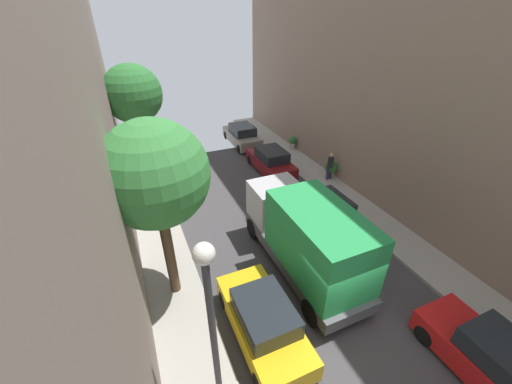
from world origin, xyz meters
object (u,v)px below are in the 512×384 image
Objects in this scene: parked_car_left_2 at (263,321)px; lamp_post at (211,313)px; potted_plant_1 at (331,168)px; street_tree_0 at (154,176)px; potted_plant_4 at (293,142)px; delivery_truck at (306,236)px; parked_car_right_1 at (497,364)px; parked_car_left_3 at (168,138)px; street_tree_2 at (133,95)px; parked_car_right_2 at (327,211)px; parked_car_right_4 at (242,136)px; pedestrian at (330,165)px; potted_plant_5 at (125,140)px; parked_car_right_3 at (271,161)px.

parked_car_left_2 is 3.86m from lamp_post.
lamp_post is at bearing -137.08° from potted_plant_1.
parked_car_left_2 is at bearing -52.60° from street_tree_0.
street_tree_0 is at bearing -136.65° from potted_plant_4.
delivery_truck is at bearing -10.82° from street_tree_0.
parked_car_right_1 is at bearing -103.78° from potted_plant_1.
street_tree_0 is (-2.25, -14.40, 4.25)m from parked_car_left_3.
parked_car_right_1 is 0.64× the size of street_tree_2.
parked_car_right_2 and parked_car_right_4 have the same top height.
parked_car_left_3 is at bearing 112.48° from parked_car_right_2.
pedestrian is at bearing 53.19° from parked_car_right_2.
delivery_truck is at bearing -80.02° from parked_car_left_3.
potted_plant_1 is 15.42m from potted_plant_5.
parked_car_right_2 is at bearing 38.06° from lamp_post.
parked_car_right_1 is 19.51m from street_tree_2.
parked_car_right_2 is 0.64× the size of delivery_truck.
parked_car_left_3 is (0.00, 17.35, 0.00)m from parked_car_left_2.
parked_car_right_2 is 12.69m from street_tree_2.
parked_car_left_3 is 14.12m from parked_car_right_2.
parked_car_right_4 is 8.11m from potted_plant_1.
pedestrian is at bearing 42.99° from lamp_post.
delivery_truck is at bearing 114.75° from parked_car_right_1.
lamp_post reaches higher than parked_car_right_2.
potted_plant_5 is at bearing 99.25° from parked_car_left_2.
parked_car_left_2 is at bearing 36.61° from lamp_post.
parked_car_right_3 is at bearing 135.91° from pedestrian.
potted_plant_1 reaches higher than potted_plant_4.
parked_car_left_3 is 9.46m from potted_plant_4.
parked_car_right_1 is (5.40, -3.85, 0.00)m from parked_car_left_2.
parked_car_right_3 is at bearing 62.83° from parked_car_left_2.
delivery_truck reaches higher than potted_plant_1.
potted_plant_1 is at bearing -28.33° from street_tree_2.
parked_car_left_2 is at bearing -141.45° from parked_car_right_2.
potted_plant_5 is (-8.42, 14.23, -0.11)m from parked_car_right_2.
street_tree_2 is at bearing 88.71° from street_tree_0.
potted_plant_4 is at bearing -27.35° from parked_car_left_3.
potted_plant_4 is (8.40, -4.34, -0.02)m from parked_car_left_3.
delivery_truck reaches higher than potted_plant_5.
parked_car_right_1 is 0.77× the size of lamp_post.
street_tree_0 is (-7.65, 6.80, 4.25)m from parked_car_right_1.
potted_plant_4 is at bearing -3.72° from street_tree_2.
street_tree_0 is at bearing 127.40° from parked_car_left_2.
parked_car_left_3 is at bearing -21.44° from potted_plant_5.
parked_car_left_2 is 6.91m from parked_car_right_2.
parked_car_right_2 is 9.76m from lamp_post.
parked_car_right_4 is 4.01m from potted_plant_4.
parked_car_right_4 reaches higher than potted_plant_4.
potted_plant_5 is (-11.42, 5.53, -0.08)m from potted_plant_4.
delivery_truck reaches higher than pedestrian.
parked_car_right_1 is at bearing -67.09° from street_tree_2.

